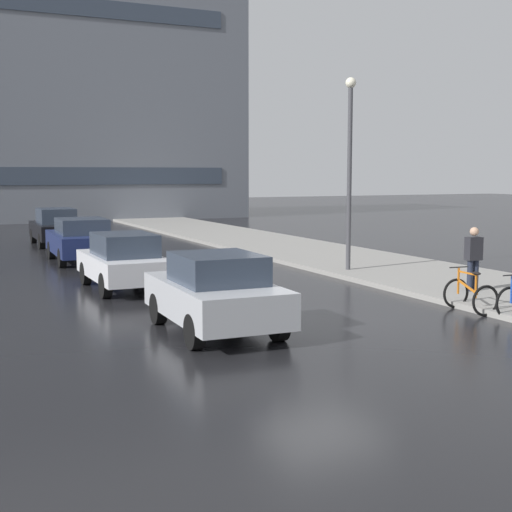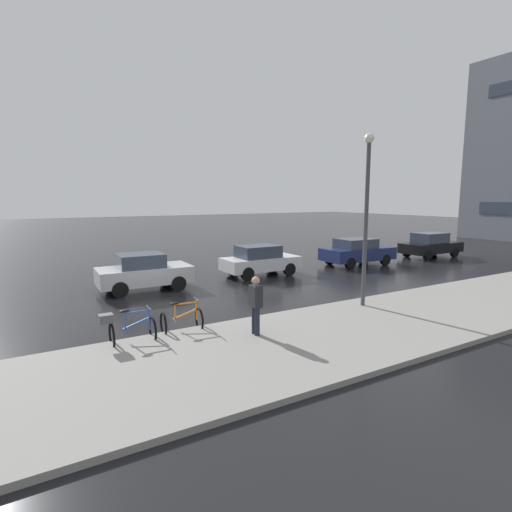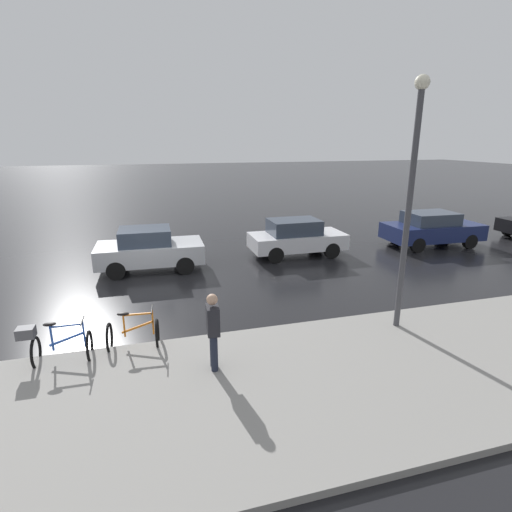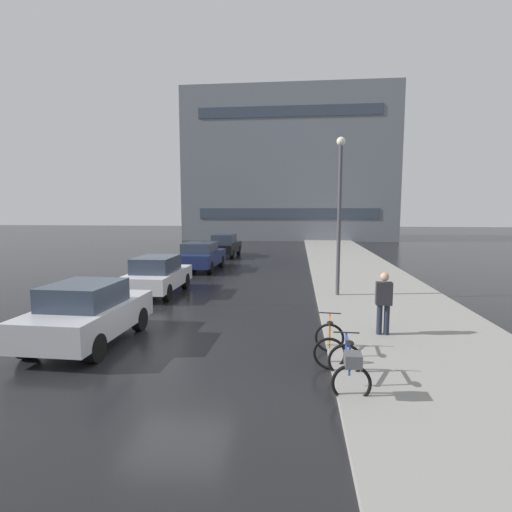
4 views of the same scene
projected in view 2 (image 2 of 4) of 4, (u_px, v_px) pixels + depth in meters
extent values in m
plane|color=black|center=(158.00, 303.00, 14.68)|extent=(140.00, 140.00, 0.00)
cube|color=gray|center=(476.00, 302.00, 14.57)|extent=(4.80, 60.00, 0.14)
torus|color=black|center=(153.00, 329.00, 10.70)|extent=(0.70, 0.07, 0.69)
torus|color=black|center=(112.00, 336.00, 10.19)|extent=(0.70, 0.07, 0.69)
cube|color=#234CA8|center=(125.00, 323.00, 10.32)|extent=(0.04, 0.04, 0.58)
cube|color=#234CA8|center=(149.00, 319.00, 10.62)|extent=(0.04, 0.04, 0.59)
cube|color=#234CA8|center=(137.00, 312.00, 10.43)|extent=(0.05, 0.63, 0.04)
cube|color=#234CA8|center=(136.00, 323.00, 10.46)|extent=(0.05, 0.71, 0.26)
ellipsoid|color=black|center=(124.00, 311.00, 10.27)|extent=(0.14, 0.26, 0.07)
cylinder|color=black|center=(149.00, 308.00, 10.58)|extent=(0.50, 0.04, 0.03)
cube|color=#4C4C51|center=(106.00, 319.00, 10.06)|extent=(0.29, 0.34, 0.22)
torus|color=black|center=(199.00, 319.00, 11.59)|extent=(0.69, 0.11, 0.69)
torus|color=black|center=(163.00, 324.00, 11.13)|extent=(0.69, 0.11, 0.69)
cube|color=orange|center=(175.00, 314.00, 11.24)|extent=(0.04, 0.04, 0.53)
cube|color=orange|center=(196.00, 310.00, 11.51)|extent=(0.04, 0.04, 0.60)
cube|color=orange|center=(186.00, 303.00, 11.34)|extent=(0.08, 0.63, 0.04)
cube|color=orange|center=(185.00, 314.00, 11.38)|extent=(0.09, 0.71, 0.26)
ellipsoid|color=black|center=(175.00, 303.00, 11.20)|extent=(0.16, 0.27, 0.07)
cylinder|color=black|center=(196.00, 299.00, 11.47)|extent=(0.50, 0.07, 0.03)
cube|color=#B2B5BA|center=(145.00, 275.00, 16.63)|extent=(1.93, 3.81, 0.67)
cube|color=#2D3847|center=(141.00, 260.00, 16.46)|extent=(1.55, 1.83, 0.56)
cylinder|color=black|center=(167.00, 277.00, 17.94)|extent=(0.24, 0.65, 0.64)
cylinder|color=black|center=(178.00, 283.00, 16.53)|extent=(0.24, 0.65, 0.64)
cylinder|color=black|center=(113.00, 282.00, 16.82)|extent=(0.24, 0.65, 0.64)
cylinder|color=black|center=(120.00, 290.00, 15.41)|extent=(0.24, 0.65, 0.64)
cube|color=silver|center=(261.00, 263.00, 19.83)|extent=(1.74, 3.85, 0.60)
cube|color=#2D3847|center=(258.00, 251.00, 19.67)|extent=(1.42, 2.00, 0.59)
cylinder|color=black|center=(273.00, 265.00, 21.12)|extent=(0.22, 0.64, 0.64)
cylinder|color=black|center=(289.00, 269.00, 19.82)|extent=(0.22, 0.64, 0.64)
cylinder|color=black|center=(232.00, 269.00, 19.93)|extent=(0.22, 0.64, 0.64)
cylinder|color=black|center=(247.00, 274.00, 18.62)|extent=(0.22, 0.64, 0.64)
cube|color=navy|center=(358.00, 254.00, 22.90)|extent=(2.05, 4.28, 0.69)
cube|color=#2D3847|center=(356.00, 243.00, 22.73)|extent=(1.64, 2.15, 0.53)
cylinder|color=black|center=(364.00, 256.00, 24.32)|extent=(0.24, 0.65, 0.64)
cylinder|color=black|center=(385.00, 260.00, 22.82)|extent=(0.24, 0.65, 0.64)
cylinder|color=black|center=(330.00, 259.00, 23.07)|extent=(0.24, 0.65, 0.64)
cylinder|color=black|center=(350.00, 263.00, 21.58)|extent=(0.24, 0.65, 0.64)
cube|color=black|center=(431.00, 247.00, 25.94)|extent=(1.81, 4.33, 0.63)
cube|color=#2D3847|center=(430.00, 238.00, 25.77)|extent=(1.47, 2.10, 0.64)
cylinder|color=black|center=(434.00, 250.00, 27.31)|extent=(0.23, 0.64, 0.64)
cylinder|color=black|center=(454.00, 252.00, 25.98)|extent=(0.23, 0.64, 0.64)
cylinder|color=black|center=(407.00, 252.00, 26.00)|extent=(0.23, 0.64, 0.64)
cylinder|color=black|center=(428.00, 255.00, 24.67)|extent=(0.23, 0.64, 0.64)
cylinder|color=#1E2333|center=(254.00, 322.00, 10.96)|extent=(0.14, 0.14, 0.92)
cylinder|color=#1E2333|center=(257.00, 324.00, 10.80)|extent=(0.14, 0.14, 0.92)
cube|color=#232328|center=(256.00, 296.00, 10.77)|extent=(0.41, 0.26, 0.58)
sphere|color=tan|center=(256.00, 281.00, 10.71)|extent=(0.22, 0.22, 0.22)
cylinder|color=#424247|center=(366.00, 228.00, 13.50)|extent=(0.14, 0.14, 5.65)
sphere|color=#F2EACC|center=(369.00, 138.00, 13.07)|extent=(0.32, 0.32, 0.32)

